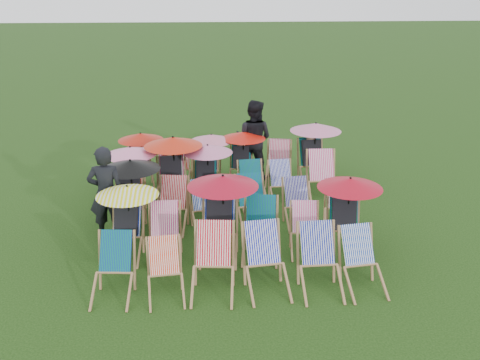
{
  "coord_description": "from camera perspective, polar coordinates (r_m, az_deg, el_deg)",
  "views": [
    {
      "loc": [
        -0.46,
        -9.36,
        4.59
      ],
      "look_at": [
        0.17,
        0.25,
        0.9
      ],
      "focal_mm": 40.0,
      "sensor_mm": 36.0,
      "label": 1
    }
  ],
  "objects": [
    {
      "name": "deckchair_9",
      "position": [
        9.25,
        2.18,
        -5.38
      ],
      "size": [
        0.76,
        0.97,
        0.98
      ],
      "rotation": [
        0.0,
        0.0,
        -0.13
      ],
      "color": "#976E46",
      "rests_on": "ground"
    },
    {
      "name": "ground",
      "position": [
        10.44,
        -0.84,
        -5.13
      ],
      "size": [
        100.0,
        100.0,
        0.0
      ],
      "primitive_type": "plane",
      "color": "black",
      "rests_on": "ground"
    },
    {
      "name": "deckchair_29",
      "position": [
        12.59,
        7.86,
        2.96
      ],
      "size": [
        1.19,
        1.24,
        1.41
      ],
      "rotation": [
        0.0,
        0.0,
        0.04
      ],
      "color": "#976E46",
      "rests_on": "ground"
    },
    {
      "name": "deckchair_14",
      "position": [
        10.26,
        -3.6,
        -2.91
      ],
      "size": [
        0.74,
        0.92,
        0.89
      ],
      "rotation": [
        0.0,
        0.0,
        0.2
      ],
      "color": "#976E46",
      "rests_on": "ground"
    },
    {
      "name": "deckchair_27",
      "position": [
        12.46,
        0.17,
        2.49
      ],
      "size": [
        1.03,
        1.08,
        1.22
      ],
      "rotation": [
        0.0,
        0.0,
        -0.09
      ],
      "color": "#976E46",
      "rests_on": "ground"
    },
    {
      "name": "deckchair_8",
      "position": [
        9.15,
        -2.14,
        -3.79
      ],
      "size": [
        1.22,
        1.28,
        1.44
      ],
      "rotation": [
        0.0,
        0.0,
        -0.09
      ],
      "color": "#976E46",
      "rests_on": "ground"
    },
    {
      "name": "deckchair_19",
      "position": [
        11.33,
        -7.26,
        1.06
      ],
      "size": [
        1.22,
        1.29,
        1.45
      ],
      "rotation": [
        0.0,
        0.0,
        0.06
      ],
      "color": "#976E46",
      "rests_on": "ground"
    },
    {
      "name": "deckchair_2",
      "position": [
        8.21,
        -2.91,
        -8.85
      ],
      "size": [
        0.76,
        1.0,
        1.02
      ],
      "rotation": [
        0.0,
        0.0,
        -0.09
      ],
      "color": "#976E46",
      "rests_on": "ground"
    },
    {
      "name": "deckchair_17",
      "position": [
        10.54,
        10.45,
        -2.72
      ],
      "size": [
        0.66,
        0.84,
        0.84
      ],
      "rotation": [
        0.0,
        0.0,
        -0.16
      ],
      "color": "#976E46",
      "rests_on": "ground"
    },
    {
      "name": "deckchair_20",
      "position": [
        11.39,
        -3.65,
        0.74
      ],
      "size": [
        1.06,
        1.11,
        1.26
      ],
      "rotation": [
        0.0,
        0.0,
        -0.05
      ],
      "color": "#976E46",
      "rests_on": "ground"
    },
    {
      "name": "deckchair_26",
      "position": [
        12.4,
        -3.25,
        2.27
      ],
      "size": [
        1.0,
        1.05,
        1.18
      ],
      "rotation": [
        0.0,
        0.0,
        -0.1
      ],
      "color": "#976E46",
      "rests_on": "ground"
    },
    {
      "name": "deckchair_21",
      "position": [
        11.31,
        1.37,
        -0.54
      ],
      "size": [
        0.68,
        0.88,
        0.89
      ],
      "rotation": [
        0.0,
        0.0,
        0.11
      ],
      "color": "#976E46",
      "rests_on": "ground"
    },
    {
      "name": "deckchair_1",
      "position": [
        8.21,
        -7.99,
        -9.71
      ],
      "size": [
        0.65,
        0.84,
        0.85
      ],
      "rotation": [
        0.0,
        0.0,
        0.11
      ],
      "color": "#976E46",
      "rests_on": "ground"
    },
    {
      "name": "deckchair_18",
      "position": [
        11.4,
        -11.64,
        0.41
      ],
      "size": [
        1.07,
        1.16,
        1.28
      ],
      "rotation": [
        0.0,
        0.0,
        0.17
      ],
      "color": "#976E46",
      "rests_on": "ground"
    },
    {
      "name": "person_left",
      "position": [
        9.99,
        -14.08,
        -1.41
      ],
      "size": [
        0.66,
        0.44,
        1.79
      ],
      "primitive_type": "imported",
      "rotation": [
        0.0,
        0.0,
        3.16
      ],
      "color": "black",
      "rests_on": "ground"
    },
    {
      "name": "deckchair_23",
      "position": [
        11.65,
        8.88,
        0.22
      ],
      "size": [
        0.7,
        0.97,
        1.03
      ],
      "rotation": [
        0.0,
        0.0,
        -0.02
      ],
      "color": "#976E46",
      "rests_on": "ground"
    },
    {
      "name": "deckchair_10",
      "position": [
        9.47,
        7.0,
        -5.36
      ],
      "size": [
        0.61,
        0.81,
        0.84
      ],
      "rotation": [
        0.0,
        0.0,
        -0.08
      ],
      "color": "#976E46",
      "rests_on": "ground"
    },
    {
      "name": "deckchair_22",
      "position": [
        11.48,
        4.56,
        -0.37
      ],
      "size": [
        0.63,
        0.83,
        0.85
      ],
      "rotation": [
        0.0,
        0.0,
        0.09
      ],
      "color": "#976E46",
      "rests_on": "ground"
    },
    {
      "name": "deckchair_5",
      "position": [
        8.54,
        13.01,
        -8.55
      ],
      "size": [
        0.72,
        0.92,
        0.92
      ],
      "rotation": [
        0.0,
        0.0,
        0.13
      ],
      "color": "#976E46",
      "rests_on": "ground"
    },
    {
      "name": "deckchair_25",
      "position": [
        12.43,
        -6.67,
        1.47
      ],
      "size": [
        0.77,
        0.96,
        0.95
      ],
      "rotation": [
        0.0,
        0.0,
        -0.17
      ],
      "color": "#976E46",
      "rests_on": "ground"
    },
    {
      "name": "deckchair_11",
      "position": [
        9.49,
        11.23,
        -3.6
      ],
      "size": [
        1.13,
        1.2,
        1.34
      ],
      "rotation": [
        0.0,
        0.0,
        -0.14
      ],
      "color": "#976E46",
      "rests_on": "ground"
    },
    {
      "name": "deckchair_6",
      "position": [
        9.37,
        -12.1,
        -4.27
      ],
      "size": [
        1.07,
        1.12,
        1.27
      ],
      "rotation": [
        0.0,
        0.0,
        -0.09
      ],
      "color": "#976E46",
      "rests_on": "ground"
    },
    {
      "name": "deckchair_28",
      "position": [
        12.6,
        4.14,
        1.82
      ],
      "size": [
        0.77,
        0.96,
        0.94
      ],
      "rotation": [
        0.0,
        0.0,
        -0.17
      ],
      "color": "#976E46",
      "rests_on": "ground"
    },
    {
      "name": "deckchair_24",
      "position": [
        12.52,
        -10.55,
        2.24
      ],
      "size": [
        1.04,
        1.13,
        1.23
      ],
      "rotation": [
        0.0,
        0.0,
        0.19
      ],
      "color": "#976E46",
      "rests_on": "ground"
    },
    {
      "name": "deckchair_12",
      "position": [
        10.4,
        -11.72,
        -1.42
      ],
      "size": [
        1.13,
        1.17,
        1.34
      ],
      "rotation": [
        0.0,
        0.0,
        -0.01
      ],
      "color": "#976E46",
      "rests_on": "ground"
    },
    {
      "name": "deckchair_15",
      "position": [
        10.35,
        1.43,
        -2.48
      ],
      "size": [
        0.74,
        0.95,
        0.95
      ],
      "rotation": [
        0.0,
        0.0,
        0.14
      ],
      "color": "#976E46",
      "rests_on": "ground"
    },
    {
      "name": "deckchair_13",
      "position": [
        10.32,
        -7.34,
        -2.74
      ],
      "size": [
        0.74,
        0.95,
        0.94
      ],
      "rotation": [
        0.0,
        0.0,
        -0.14
      ],
      "color": "#976E46",
      "rests_on": "ground"
    },
    {
      "name": "person_rear",
      "position": [
        12.82,
        1.47,
        4.41
      ],
      "size": [
        1.13,
        1.04,
        1.88
      ],
      "primitive_type": "imported",
      "rotation": [
        0.0,
        0.0,
        2.69
      ],
      "color": "black",
      "rests_on": "ground"
    },
    {
      "name": "deckchair_3",
      "position": [
        8.28,
        2.83,
        -8.67
      ],
      "size": [
        0.77,
        0.99,
        1.0
      ],
      "rotation": [
        0.0,
        0.0,
        0.13
      ],
      "color": "#976E46",
      "rests_on": "ground"
    },
    {
      "name": "deckchair_16",
      "position": [
        10.47,
        6.29,
        -2.56
      ],
      "size": [
        0.63,
        0.84,
        0.87
      ],
      "rotation": [
        0.0,
        0.0,
        0.07
      ],
      "color": "#976E46",
      "rests_on": "ground"
    },
    {
      "name": "deckchair_0",
      "position": [
        8.35,
        -13.44,
        -9.27
      ],
      "size": [
        0.68,
        0.9,
        0.92
      ],
      "rotation": [
        0.0,
        0.0,
        -0.09
      ],
      "color": "#976E46",
      "rests_on": "ground"
    },
    {
      "name": "deckchair_7",
      "position": [
        9.27,
        -8.06,
        -5.75
      ],
      "size": [
        0.62,
        0.86,
        0.91
      ],
      "rotation": [
        0.0,
        0.0,
        0.02
      ],
      "color": "#976E46",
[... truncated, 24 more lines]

